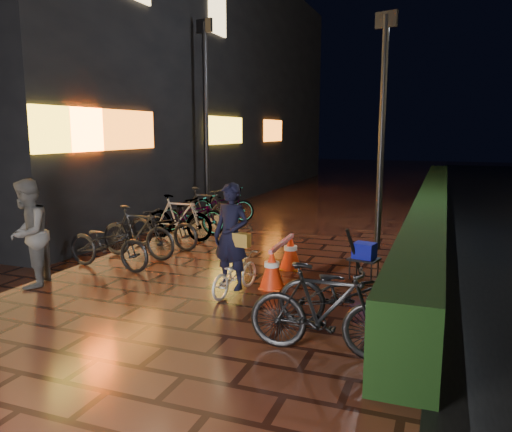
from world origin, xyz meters
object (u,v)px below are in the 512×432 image
at_px(cyclist, 233,254).
at_px(cart_assembly, 363,253).
at_px(traffic_barrier, 282,260).
at_px(bystander_person, 28,233).

height_order(cyclist, cart_assembly, cyclist).
bearing_deg(cart_assembly, traffic_barrier, -162.53).
bearing_deg(traffic_barrier, cart_assembly, 17.47).
xyz_separation_m(bystander_person, cart_assembly, (5.14, 2.38, -0.42)).
relative_size(bystander_person, traffic_barrier, 1.09).
height_order(bystander_person, traffic_barrier, bystander_person).
xyz_separation_m(bystander_person, traffic_barrier, (3.78, 1.96, -0.57)).
relative_size(traffic_barrier, cart_assembly, 1.77).
height_order(bystander_person, cyclist, bystander_person).
bearing_deg(cart_assembly, cyclist, -138.72).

